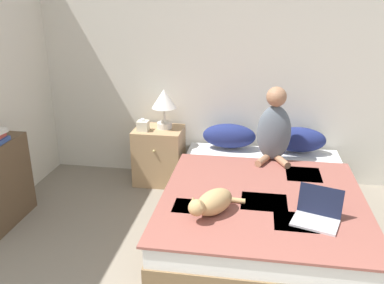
{
  "coord_description": "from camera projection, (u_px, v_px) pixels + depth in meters",
  "views": [
    {
      "loc": [
        0.26,
        -0.7,
        2.06
      ],
      "look_at": [
        -0.29,
        2.71,
        0.79
      ],
      "focal_mm": 38.0,
      "sensor_mm": 36.0,
      "label": 1
    }
  ],
  "objects": [
    {
      "name": "table_lamp",
      "position": [
        164.0,
        102.0,
        4.42
      ],
      "size": [
        0.27,
        0.27,
        0.44
      ],
      "color": "beige",
      "rests_on": "nightstand"
    },
    {
      "name": "person_sitting",
      "position": [
        274.0,
        128.0,
        4.08
      ],
      "size": [
        0.35,
        0.34,
        0.76
      ],
      "color": "slate",
      "rests_on": "bed"
    },
    {
      "name": "bed",
      "position": [
        261.0,
        208.0,
        3.69
      ],
      "size": [
        1.7,
        2.15,
        0.44
      ],
      "color": "brown",
      "rests_on": "ground_plane"
    },
    {
      "name": "bookshelf",
      "position": [
        1.0,
        184.0,
        3.75
      ],
      "size": [
        0.23,
        0.68,
        0.8
      ],
      "color": "brown",
      "rests_on": "ground_plane"
    },
    {
      "name": "tissue_box",
      "position": [
        143.0,
        126.0,
        4.43
      ],
      "size": [
        0.12,
        0.12,
        0.14
      ],
      "color": "beige",
      "rests_on": "nightstand"
    },
    {
      "name": "pillow_near",
      "position": [
        229.0,
        136.0,
        4.48
      ],
      "size": [
        0.58,
        0.26,
        0.27
      ],
      "color": "navy",
      "rests_on": "bed"
    },
    {
      "name": "wall_back",
      "position": [
        233.0,
        69.0,
        4.44
      ],
      "size": [
        5.33,
        0.05,
        2.55
      ],
      "color": "beige",
      "rests_on": "ground_plane"
    },
    {
      "name": "pillow_far",
      "position": [
        298.0,
        140.0,
        4.37
      ],
      "size": [
        0.58,
        0.26,
        0.27
      ],
      "color": "navy",
      "rests_on": "bed"
    },
    {
      "name": "cat_tabby",
      "position": [
        212.0,
        203.0,
        3.13
      ],
      "size": [
        0.42,
        0.45,
        0.2
      ],
      "rotation": [
        0.0,
        0.0,
        -2.19
      ],
      "color": "tan",
      "rests_on": "bed"
    },
    {
      "name": "nightstand",
      "position": [
        159.0,
        155.0,
        4.62
      ],
      "size": [
        0.53,
        0.46,
        0.64
      ],
      "color": "tan",
      "rests_on": "ground_plane"
    },
    {
      "name": "laptop_open",
      "position": [
        317.0,
        215.0,
        3.05
      ],
      "size": [
        0.4,
        0.37,
        0.24
      ],
      "rotation": [
        0.0,
        0.0,
        -0.32
      ],
      "color": "#B7B7BC",
      "rests_on": "bed"
    }
  ]
}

